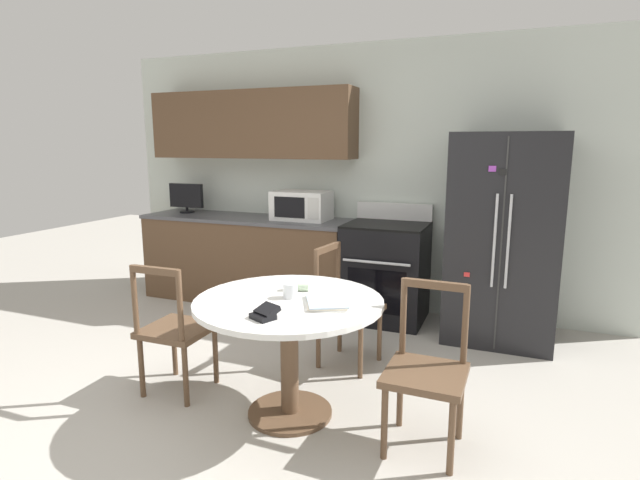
{
  "coord_description": "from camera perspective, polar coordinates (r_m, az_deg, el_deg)",
  "views": [
    {
      "loc": [
        1.53,
        -2.2,
        1.65
      ],
      "look_at": [
        0.19,
        1.15,
        0.95
      ],
      "focal_mm": 28.0,
      "sensor_mm": 36.0,
      "label": 1
    }
  ],
  "objects": [
    {
      "name": "folded_napkin",
      "position": [
        3.14,
        -2.64,
        -5.35
      ],
      "size": [
        0.16,
        0.09,
        0.05
      ],
      "color": "beige",
      "rests_on": "dining_table"
    },
    {
      "name": "refrigerator",
      "position": [
        4.46,
        20.17,
        0.22
      ],
      "size": [
        0.87,
        0.8,
        1.74
      ],
      "color": "black",
      "rests_on": "ground_plane"
    },
    {
      "name": "countertop_tv",
      "position": [
        5.68,
        -15.03,
        4.77
      ],
      "size": [
        0.41,
        0.16,
        0.32
      ],
      "color": "black",
      "rests_on": "kitchen_counter"
    },
    {
      "name": "oven_range",
      "position": [
        4.75,
        7.52,
        -3.54
      ],
      "size": [
        0.74,
        0.68,
        1.08
      ],
      "color": "black",
      "rests_on": "ground_plane"
    },
    {
      "name": "kitchen_counter",
      "position": [
        5.33,
        -8.25,
        -2.15
      ],
      "size": [
        2.25,
        0.64,
        0.9
      ],
      "color": "brown",
      "rests_on": "ground_plane"
    },
    {
      "name": "back_wall",
      "position": [
        5.13,
        0.88,
        8.72
      ],
      "size": [
        5.2,
        0.44,
        2.6
      ],
      "color": "silver",
      "rests_on": "ground_plane"
    },
    {
      "name": "dining_chair_right",
      "position": [
        2.84,
        12.06,
        -14.53
      ],
      "size": [
        0.43,
        0.43,
        0.9
      ],
      "rotation": [
        0.0,
        0.0,
        3.13
      ],
      "color": "brown",
      "rests_on": "ground_plane"
    },
    {
      "name": "microwave",
      "position": [
        4.98,
        -2.11,
        3.97
      ],
      "size": [
        0.55,
        0.37,
        0.29
      ],
      "color": "white",
      "rests_on": "kitchen_counter"
    },
    {
      "name": "wallet",
      "position": [
        2.67,
        -6.31,
        -8.34
      ],
      "size": [
        0.16,
        0.16,
        0.07
      ],
      "color": "black",
      "rests_on": "dining_table"
    },
    {
      "name": "ground_plane",
      "position": [
        3.14,
        -11.91,
        -20.91
      ],
      "size": [
        14.0,
        14.0,
        0.0
      ],
      "primitive_type": "plane",
      "color": "#B2ADA3"
    },
    {
      "name": "candle_glass",
      "position": [
        3.0,
        -3.42,
        -5.91
      ],
      "size": [
        0.09,
        0.09,
        0.09
      ],
      "color": "silver",
      "rests_on": "dining_table"
    },
    {
      "name": "dining_chair_left",
      "position": [
        3.48,
        -16.25,
        -9.87
      ],
      "size": [
        0.43,
        0.43,
        0.9
      ],
      "rotation": [
        0.0,
        0.0,
        6.3
      ],
      "color": "brown",
      "rests_on": "ground_plane"
    },
    {
      "name": "mail_stack",
      "position": [
        2.89,
        0.75,
        -7.07
      ],
      "size": [
        0.33,
        0.37,
        0.02
      ],
      "color": "white",
      "rests_on": "dining_table"
    },
    {
      "name": "dining_chair_far",
      "position": [
        3.77,
        3.01,
        -7.82
      ],
      "size": [
        0.47,
        0.47,
        0.9
      ],
      "rotation": [
        0.0,
        0.0,
        4.58
      ],
      "color": "brown",
      "rests_on": "ground_plane"
    },
    {
      "name": "dining_table",
      "position": [
        3.03,
        -3.56,
        -9.59
      ],
      "size": [
        1.13,
        1.13,
        0.74
      ],
      "color": "white",
      "rests_on": "ground_plane"
    }
  ]
}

